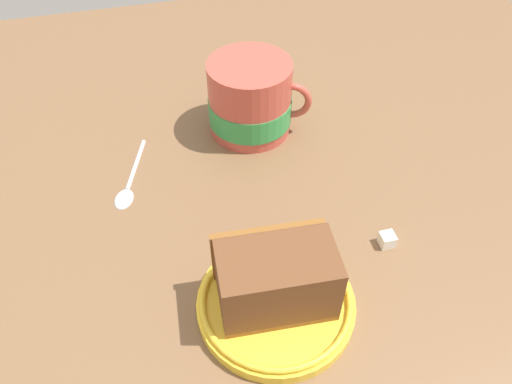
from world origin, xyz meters
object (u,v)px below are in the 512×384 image
(sugar_cube, at_px, (387,240))
(tea_mug, at_px, (251,100))
(small_plate, at_px, (279,302))
(teaspoon, at_px, (127,186))
(cake_slice, at_px, (280,277))

(sugar_cube, bearing_deg, tea_mug, 22.37)
(tea_mug, relative_size, sugar_cube, 8.47)
(tea_mug, distance_m, sugar_cube, 0.23)
(tea_mug, bearing_deg, sugar_cube, -157.63)
(sugar_cube, bearing_deg, small_plate, 108.94)
(teaspoon, distance_m, sugar_cube, 0.28)
(teaspoon, bearing_deg, small_plate, -146.72)
(teaspoon, bearing_deg, tea_mug, -66.15)
(small_plate, xyz_separation_m, cake_slice, (0.00, -0.00, 0.03))
(small_plate, relative_size, sugar_cube, 9.93)
(cake_slice, xyz_separation_m, sugar_cube, (0.04, -0.12, -0.04))
(cake_slice, relative_size, tea_mug, 0.85)
(small_plate, height_order, tea_mug, tea_mug)
(sugar_cube, bearing_deg, cake_slice, 107.81)
(tea_mug, xyz_separation_m, sugar_cube, (-0.21, -0.09, -0.03))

